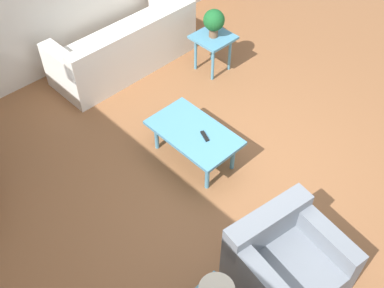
% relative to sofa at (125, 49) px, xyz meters
% --- Properties ---
extents(ground_plane, '(14.00, 14.00, 0.00)m').
position_rel_sofa_xyz_m(ground_plane, '(-2.37, 0.40, -0.31)').
color(ground_plane, '#8E5B38').
extents(sofa, '(0.85, 2.11, 0.78)m').
position_rel_sofa_xyz_m(sofa, '(0.00, 0.00, 0.00)').
color(sofa, white).
rests_on(sofa, ground_plane).
extents(armchair, '(0.98, 1.01, 0.72)m').
position_rel_sofa_xyz_m(armchair, '(-3.63, 1.00, -0.02)').
color(armchair, slate).
rests_on(armchair, ground_plane).
extents(coffee_table, '(1.05, 0.61, 0.43)m').
position_rel_sofa_xyz_m(coffee_table, '(-1.95, 0.54, 0.08)').
color(coffee_table, teal).
rests_on(coffee_table, ground_plane).
extents(side_table_plant, '(0.51, 0.51, 0.55)m').
position_rel_sofa_xyz_m(side_table_plant, '(-0.89, -0.86, 0.15)').
color(side_table_plant, teal).
rests_on(side_table_plant, ground_plane).
extents(potted_plant, '(0.29, 0.29, 0.39)m').
position_rel_sofa_xyz_m(potted_plant, '(-0.89, -0.86, 0.47)').
color(potted_plant, brown).
rests_on(potted_plant, side_table_plant).
extents(remote_control, '(0.16, 0.10, 0.02)m').
position_rel_sofa_xyz_m(remote_control, '(-2.10, 0.51, 0.14)').
color(remote_control, black).
rests_on(remote_control, coffee_table).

